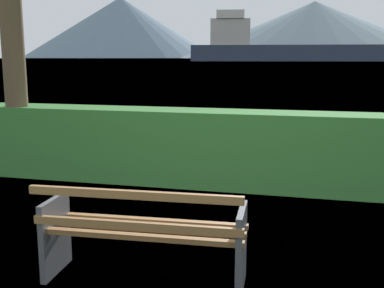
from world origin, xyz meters
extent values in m
plane|color=#567A38|center=(0.00, 0.00, 0.00)|extent=(1400.00, 1400.00, 0.00)
plane|color=#7A99A8|center=(0.00, 307.39, 0.00)|extent=(620.00, 620.00, 0.00)
cube|color=olive|center=(0.01, -0.19, 0.45)|extent=(1.71, 0.17, 0.04)
cube|color=olive|center=(0.00, 0.00, 0.45)|extent=(1.71, 0.17, 0.04)
cube|color=olive|center=(-0.01, 0.19, 0.45)|extent=(1.71, 0.17, 0.04)
cube|color=olive|center=(0.02, -0.27, 0.57)|extent=(1.70, 0.14, 0.06)
cube|color=olive|center=(0.02, -0.31, 0.84)|extent=(1.70, 0.14, 0.06)
cube|color=#4C4C51|center=(-0.81, -0.07, 0.34)|extent=(0.08, 0.51, 0.68)
cube|color=#4C4C51|center=(0.81, 0.03, 0.34)|extent=(0.08, 0.51, 0.68)
cube|color=#387A33|center=(0.00, 3.13, 0.55)|extent=(12.35, 0.71, 1.11)
cylinder|color=brown|center=(-3.17, 2.96, 2.56)|extent=(0.34, 0.34, 5.13)
cube|color=#2D384C|center=(-4.17, 192.33, 3.14)|extent=(86.01, 21.92, 6.29)
cube|color=beige|center=(-31.24, 188.97, 11.32)|extent=(16.50, 12.17, 10.06)
cube|color=silver|center=(-31.24, 188.97, 17.92)|extent=(12.08, 12.75, 3.14)
cone|color=slate|center=(-248.85, 605.52, 39.21)|extent=(256.12, 256.12, 78.43)
cone|color=slate|center=(0.00, 556.83, 30.87)|extent=(298.39, 298.39, 61.73)
camera|label=1|loc=(1.32, -3.62, 1.88)|focal=44.79mm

